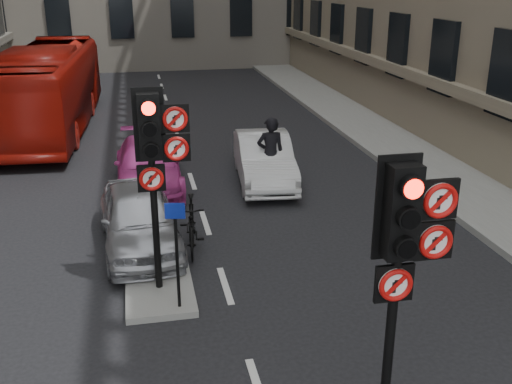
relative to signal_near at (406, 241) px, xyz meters
name	(u,v)px	position (x,y,z in m)	size (l,w,h in m)	color
pavement_right	(417,153)	(5.71, 11.01, -2.50)	(3.00, 50.00, 0.16)	gray
centre_island	(160,289)	(-2.69, 4.01, -2.52)	(1.20, 2.00, 0.12)	gray
signal_near	(406,241)	(0.00, 0.00, 0.00)	(0.91, 0.40, 3.58)	black
signal_far	(156,148)	(-2.60, 4.00, 0.12)	(0.91, 0.40, 3.58)	black
car_silver	(139,218)	(-2.97, 6.01, -1.93)	(1.53, 3.81, 1.30)	#A6A8AE
car_white	(264,159)	(0.46, 9.58, -1.92)	(1.40, 4.01, 1.32)	silver
car_pink	(149,165)	(-2.64, 9.75, -1.96)	(1.74, 4.28, 1.24)	#C53A92
bus_red	(49,89)	(-5.89, 16.85, -1.08)	(2.53, 10.81, 3.01)	maroon
motorcycle	(192,225)	(-1.92, 5.68, -2.03)	(0.52, 1.84, 1.11)	black
motorcyclist	(270,154)	(0.48, 8.90, -1.60)	(0.72, 0.47, 1.97)	black
info_sign	(176,241)	(-2.39, 3.24, -1.24)	(0.33, 0.12, 1.89)	black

